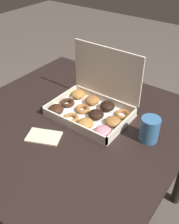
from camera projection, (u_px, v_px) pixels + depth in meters
ground_plane at (76, 214)px, 1.63m from camera, size 8.00×8.00×0.00m
dining_table at (72, 137)px, 1.25m from camera, size 1.01×1.02×0.74m
donut_box at (93, 104)px, 1.22m from camera, size 0.36×0.27×0.29m
coffee_mug at (150, 129)px, 1.06m from camera, size 0.08×0.08×0.11m
paper_napkin at (44, 136)px, 1.10m from camera, size 0.16×0.14×0.01m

